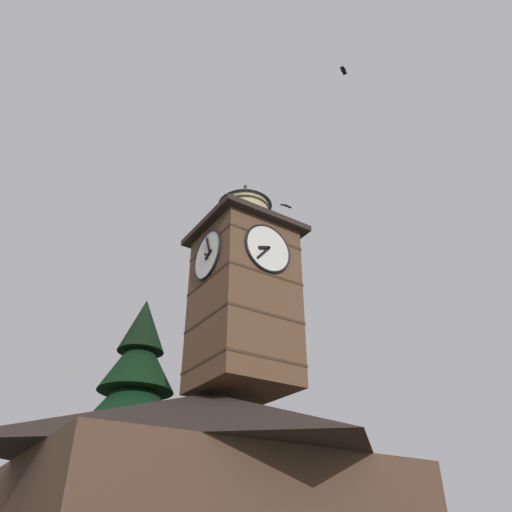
% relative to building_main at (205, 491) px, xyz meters
% --- Properties ---
extents(building_main, '(12.06, 10.64, 6.60)m').
position_rel_building_main_xyz_m(building_main, '(0.00, 0.00, 0.00)').
color(building_main, brown).
rests_on(building_main, ground_plane).
extents(clock_tower, '(4.08, 4.08, 9.53)m').
position_rel_building_main_xyz_m(clock_tower, '(-0.91, 0.81, 7.36)').
color(clock_tower, brown).
rests_on(clock_tower, building_main).
extents(pine_tree_behind, '(6.94, 6.94, 11.97)m').
position_rel_building_main_xyz_m(pine_tree_behind, '(1.05, -4.86, 2.16)').
color(pine_tree_behind, '#473323').
rests_on(pine_tree_behind, ground_plane).
extents(moon, '(2.09, 2.09, 2.09)m').
position_rel_building_main_xyz_m(moon, '(-15.84, -42.45, 8.56)').
color(moon, silver).
extents(flying_bird_high, '(0.49, 0.35, 0.13)m').
position_rel_building_main_xyz_m(flying_bird_high, '(-2.59, 6.09, 16.31)').
color(flying_bird_high, black).
extents(flying_bird_low, '(0.74, 0.20, 0.10)m').
position_rel_building_main_xyz_m(flying_bird_low, '(-6.02, -2.77, 15.85)').
color(flying_bird_low, black).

